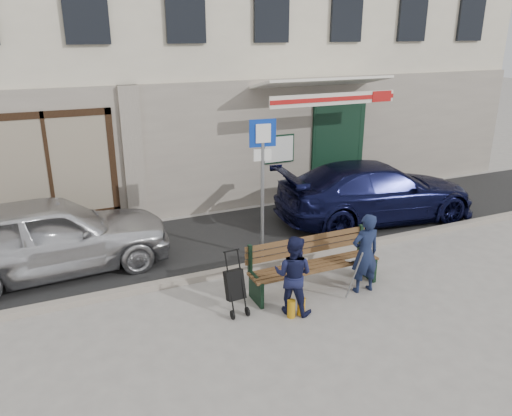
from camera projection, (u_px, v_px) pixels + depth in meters
ground at (284, 308)px, 8.24m from camera, size 80.00×80.00×0.00m
asphalt_lane at (220, 240)px, 10.90m from camera, size 60.00×3.20×0.01m
curb at (248, 267)px, 9.51m from camera, size 60.00×0.18×0.12m
building at (149, 6)px, 13.85m from camera, size 20.00×8.27×10.00m
car_silver at (50, 236)px, 9.21m from camera, size 4.43×1.96×1.48m
car_navy at (376, 192)px, 11.88m from camera, size 5.02×2.46×1.41m
parking_sign at (263, 167)px, 9.45m from camera, size 0.52×0.10×2.79m
bench at (312, 266)px, 8.68m from camera, size 2.40×1.17×0.98m
man at (365, 253)px, 8.55m from camera, size 0.54×0.36×1.43m
woman at (293, 275)px, 7.92m from camera, size 0.81×0.80×1.32m
stroller at (235, 286)px, 7.98m from camera, size 0.32×0.44×1.04m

